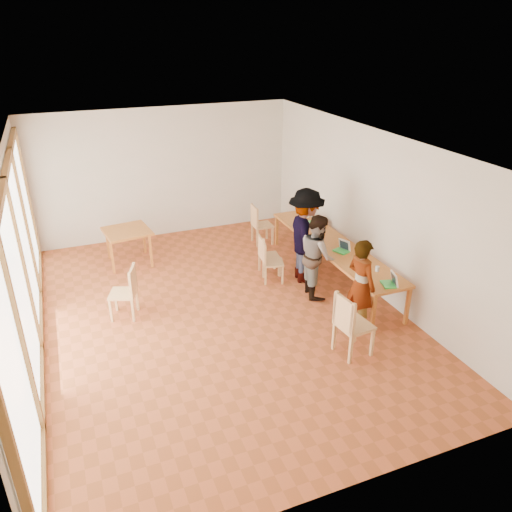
# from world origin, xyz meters

# --- Properties ---
(ground) EXTENTS (8.00, 8.00, 0.00)m
(ground) POSITION_xyz_m (0.00, 0.00, 0.00)
(ground) COLOR #AD5029
(ground) RESTS_ON ground
(wall_back) EXTENTS (6.00, 0.10, 3.00)m
(wall_back) POSITION_xyz_m (0.00, 4.00, 1.50)
(wall_back) COLOR beige
(wall_back) RESTS_ON ground
(wall_front) EXTENTS (6.00, 0.10, 3.00)m
(wall_front) POSITION_xyz_m (0.00, -4.00, 1.50)
(wall_front) COLOR beige
(wall_front) RESTS_ON ground
(wall_right) EXTENTS (0.10, 8.00, 3.00)m
(wall_right) POSITION_xyz_m (3.00, 0.00, 1.50)
(wall_right) COLOR beige
(wall_right) RESTS_ON ground
(window_wall) EXTENTS (0.10, 8.00, 3.00)m
(window_wall) POSITION_xyz_m (-2.96, 0.00, 1.50)
(window_wall) COLOR white
(window_wall) RESTS_ON ground
(ceiling) EXTENTS (6.00, 8.00, 0.04)m
(ceiling) POSITION_xyz_m (0.00, 0.00, 3.02)
(ceiling) COLOR white
(ceiling) RESTS_ON wall_back
(communal_table) EXTENTS (0.80, 4.00, 0.75)m
(communal_table) POSITION_xyz_m (2.50, 0.44, 0.70)
(communal_table) COLOR #BA6729
(communal_table) RESTS_ON ground
(side_table) EXTENTS (0.90, 0.90, 0.75)m
(side_table) POSITION_xyz_m (-1.13, 2.67, 0.67)
(side_table) COLOR #BA6729
(side_table) RESTS_ON ground
(chair_near) EXTENTS (0.53, 0.53, 0.55)m
(chair_near) POSITION_xyz_m (1.45, -1.87, 0.63)
(chair_near) COLOR #E3AD71
(chair_near) RESTS_ON ground
(chair_mid) EXTENTS (0.48, 0.48, 0.44)m
(chair_mid) POSITION_xyz_m (1.29, 0.82, 0.51)
(chair_mid) COLOR #E3AD71
(chair_mid) RESTS_ON ground
(chair_far) EXTENTS (0.43, 0.43, 0.43)m
(chair_far) POSITION_xyz_m (1.34, 1.12, 0.50)
(chair_far) COLOR #E3AD71
(chair_far) RESTS_ON ground
(chair_empty) EXTENTS (0.44, 0.44, 0.49)m
(chair_empty) POSITION_xyz_m (1.80, 2.62, 0.56)
(chair_empty) COLOR #E3AD71
(chair_empty) RESTS_ON ground
(chair_spare) EXTENTS (0.56, 0.56, 0.50)m
(chair_spare) POSITION_xyz_m (-1.46, 0.50, 0.57)
(chair_spare) COLOR #E3AD71
(chair_spare) RESTS_ON ground
(person_near) EXTENTS (0.48, 0.64, 1.59)m
(person_near) POSITION_xyz_m (2.03, -1.26, 0.80)
(person_near) COLOR gray
(person_near) RESTS_ON ground
(person_mid) EXTENTS (0.73, 0.87, 1.57)m
(person_mid) POSITION_xyz_m (1.92, 0.02, 0.79)
(person_mid) COLOR gray
(person_mid) RESTS_ON ground
(person_far) EXTENTS (0.92, 1.33, 1.88)m
(person_far) POSITION_xyz_m (1.97, 0.61, 0.94)
(person_far) COLOR gray
(person_far) RESTS_ON ground
(laptop_near) EXTENTS (0.29, 0.31, 0.23)m
(laptop_near) POSITION_xyz_m (2.54, -1.37, 0.81)
(laptop_near) COLOR green
(laptop_near) RESTS_ON communal_table
(laptop_mid) EXTENTS (0.31, 0.33, 0.23)m
(laptop_mid) POSITION_xyz_m (2.50, 0.09, 0.81)
(laptop_mid) COLOR green
(laptop_mid) RESTS_ON communal_table
(laptop_far) EXTENTS (0.29, 0.30, 0.21)m
(laptop_far) POSITION_xyz_m (2.58, 1.59, 0.81)
(laptop_far) COLOR green
(laptop_far) RESTS_ON communal_table
(yellow_mug) EXTENTS (0.15, 0.15, 0.10)m
(yellow_mug) POSITION_xyz_m (2.55, -0.53, 0.80)
(yellow_mug) COLOR #C37E17
(yellow_mug) RESTS_ON communal_table
(green_bottle) EXTENTS (0.07, 0.07, 0.28)m
(green_bottle) POSITION_xyz_m (2.17, 0.58, 0.89)
(green_bottle) COLOR #17832C
(green_bottle) RESTS_ON communal_table
(clear_glass) EXTENTS (0.07, 0.07, 0.09)m
(clear_glass) POSITION_xyz_m (2.62, -0.86, 0.80)
(clear_glass) COLOR silver
(clear_glass) RESTS_ON communal_table
(condiment_cup) EXTENTS (0.08, 0.08, 0.06)m
(condiment_cup) POSITION_xyz_m (2.71, 1.95, 0.78)
(condiment_cup) COLOR white
(condiment_cup) RESTS_ON communal_table
(pink_phone) EXTENTS (0.05, 0.10, 0.01)m
(pink_phone) POSITION_xyz_m (2.72, -0.15, 0.76)
(pink_phone) COLOR #F348A6
(pink_phone) RESTS_ON communal_table
(black_pouch) EXTENTS (0.16, 0.26, 0.09)m
(black_pouch) POSITION_xyz_m (2.81, 1.49, 0.80)
(black_pouch) COLOR black
(black_pouch) RESTS_ON communal_table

